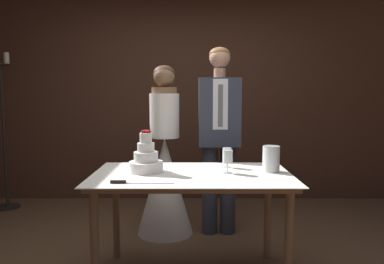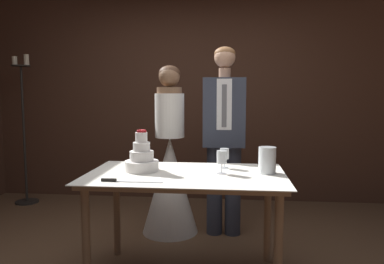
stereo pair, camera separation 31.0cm
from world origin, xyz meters
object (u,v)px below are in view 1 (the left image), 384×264
wine_glass_middle (227,154)px  bride (165,173)px  groom (219,133)px  tiered_cake (146,160)px  hurricane_candle (271,159)px  cake_knife (130,182)px  candle_stand (4,138)px  cake_table (192,185)px  wine_glass_near (228,158)px

wine_glass_middle → bride: bearing=128.7°
groom → wine_glass_middle: bearing=-88.8°
tiered_cake → wine_glass_middle: tiered_cake is taller
hurricane_candle → bride: (-0.84, 0.83, -0.28)m
cake_knife → groom: 1.37m
tiered_cake → wine_glass_middle: 0.63m
groom → candle_stand: 2.58m
wine_glass_middle → candle_stand: bearing=149.4°
cake_knife → hurricane_candle: 1.05m
wine_glass_middle → bride: bride is taller
cake_table → candle_stand: bearing=142.4°
cake_table → groom: size_ratio=0.80×
groom → candle_stand: size_ratio=0.98×
cake_table → bride: bride is taller
tiered_cake → candle_stand: (-1.86, 1.63, -0.04)m
cake_table → tiered_cake: bearing=171.0°
cake_table → tiered_cake: (-0.33, 0.05, 0.18)m
tiered_cake → hurricane_candle: tiered_cake is taller
cake_knife → wine_glass_middle: bearing=37.6°
hurricane_candle → bride: size_ratio=0.12×
cake_knife → candle_stand: bearing=131.8°
hurricane_candle → tiered_cake: bearing=-179.4°
tiered_cake → wine_glass_middle: bearing=15.9°
tiered_cake → cake_knife: (-0.06, -0.35, -0.08)m
tiered_cake → groom: groom is taller
groom → cake_knife: bearing=-119.0°
cake_table → wine_glass_near: wine_glass_near is taller
wine_glass_near → candle_stand: size_ratio=0.09×
cake_table → tiered_cake: tiered_cake is taller
tiered_cake → wine_glass_near: 0.59m
wine_glass_middle → groom: (-0.01, 0.67, 0.10)m
hurricane_candle → groom: 0.90m
cake_knife → candle_stand: 2.67m
wine_glass_near → hurricane_candle: (0.32, 0.05, -0.02)m
tiered_cake → wine_glass_near: bearing=-3.5°
hurricane_candle → groom: (-0.32, 0.83, 0.11)m
wine_glass_near → hurricane_candle: bearing=8.1°
cake_table → bride: (-0.26, 0.89, -0.10)m
cake_table → cake_knife: bearing=-143.2°
cake_table → tiered_cake: 0.38m
cake_table → wine_glass_middle: (0.27, 0.23, 0.19)m
hurricane_candle → candle_stand: candle_stand is taller
bride → cake_knife: bearing=-96.6°
groom → wine_glass_near: bearing=-90.2°
wine_glass_middle → cake_knife: bearing=-142.1°
cake_table → bride: bearing=106.2°
wine_glass_near → wine_glass_middle: wine_glass_near is taller
cake_knife → groom: (0.66, 1.19, 0.19)m
wine_glass_near → bride: bride is taller
cake_table → wine_glass_middle: bearing=39.6°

